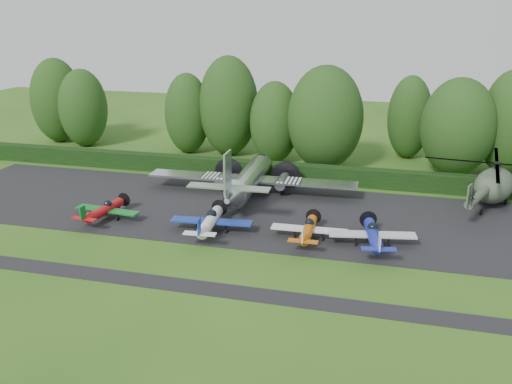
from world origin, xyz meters
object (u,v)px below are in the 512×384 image
(transport_plane, at_px, (248,179))
(light_plane_orange, at_px, (308,229))
(light_plane_red, at_px, (105,210))
(light_plane_white, at_px, (210,221))
(light_plane_blue, at_px, (373,235))
(helicopter, at_px, (495,183))

(transport_plane, bearing_deg, light_plane_orange, -48.33)
(light_plane_red, bearing_deg, light_plane_white, -9.17)
(light_plane_blue, bearing_deg, light_plane_red, -169.61)
(light_plane_red, relative_size, light_plane_orange, 0.99)
(transport_plane, bearing_deg, helicopter, 11.50)
(light_plane_orange, height_order, helicopter, helicopter)
(light_plane_red, distance_m, light_plane_white, 10.56)
(light_plane_red, xyz_separation_m, light_plane_orange, (19.10, 0.03, 0.01))
(light_plane_white, bearing_deg, helicopter, 34.92)
(transport_plane, height_order, helicopter, transport_plane)
(transport_plane, distance_m, light_plane_blue, 16.59)
(light_plane_orange, xyz_separation_m, helicopter, (16.24, 13.64, 1.32))
(helicopter, bearing_deg, light_plane_white, -171.45)
(light_plane_white, height_order, light_plane_blue, light_plane_white)
(transport_plane, bearing_deg, light_plane_blue, -33.95)
(light_plane_orange, bearing_deg, helicopter, 41.70)
(light_plane_red, bearing_deg, helicopter, 15.22)
(light_plane_orange, bearing_deg, transport_plane, 131.04)
(helicopter, bearing_deg, light_plane_orange, -161.33)
(light_plane_white, distance_m, light_plane_blue, 13.96)
(light_plane_blue, bearing_deg, light_plane_white, -167.26)
(light_plane_blue, xyz_separation_m, helicopter, (10.84, 13.72, 1.21))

